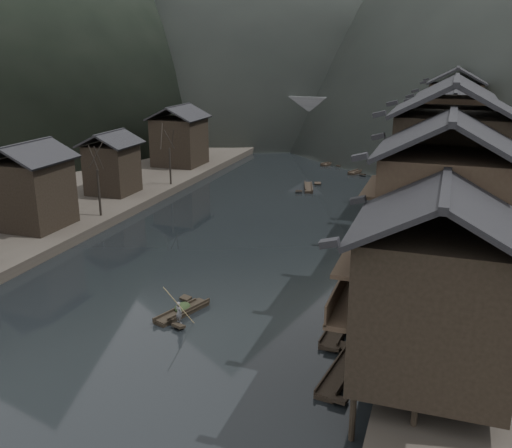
% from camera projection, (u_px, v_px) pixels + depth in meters
% --- Properties ---
extents(water, '(300.00, 300.00, 0.00)m').
position_uv_depth(water, '(179.00, 307.00, 40.89)').
color(water, black).
rests_on(water, ground).
extents(left_bank, '(40.00, 200.00, 1.20)m').
position_uv_depth(left_bank, '(90.00, 163.00, 87.64)').
color(left_bank, '#2D2823').
rests_on(left_bank, ground).
extents(stilt_houses, '(9.00, 67.60, 16.06)m').
position_uv_depth(stilt_houses, '(450.00, 151.00, 50.47)').
color(stilt_houses, black).
rests_on(stilt_houses, ground).
extents(left_houses, '(8.10, 53.20, 8.73)m').
position_uv_depth(left_houses, '(92.00, 160.00, 63.69)').
color(left_houses, black).
rests_on(left_houses, left_bank).
extents(bare_trees, '(3.94, 43.89, 7.88)m').
position_uv_depth(bare_trees, '(37.00, 180.00, 50.31)').
color(bare_trees, black).
rests_on(bare_trees, left_bank).
extents(moored_sampans, '(3.30, 61.26, 0.47)m').
position_uv_depth(moored_sampans, '(384.00, 232.00, 56.67)').
color(moored_sampans, black).
rests_on(moored_sampans, water).
extents(midriver_boats, '(7.85, 35.02, 0.45)m').
position_uv_depth(midriver_boats, '(337.00, 166.00, 87.62)').
color(midriver_boats, black).
rests_on(midriver_boats, water).
extents(stone_bridge, '(40.00, 6.00, 9.00)m').
position_uv_depth(stone_bridge, '(353.00, 118.00, 104.32)').
color(stone_bridge, '#4C4C4F').
rests_on(stone_bridge, ground).
extents(hero_sampan, '(2.42, 4.87, 0.43)m').
position_uv_depth(hero_sampan, '(182.00, 311.00, 39.71)').
color(hero_sampan, black).
rests_on(hero_sampan, water).
extents(cargo_heap, '(1.07, 1.40, 0.64)m').
position_uv_depth(cargo_heap, '(182.00, 303.00, 39.76)').
color(cargo_heap, black).
rests_on(cargo_heap, hero_sampan).
extents(boatman, '(0.65, 0.54, 1.53)m').
position_uv_depth(boatman, '(179.00, 309.00, 37.79)').
color(boatman, '#5B5A5D').
rests_on(boatman, hero_sampan).
extents(bamboo_pole, '(1.59, 1.90, 3.62)m').
position_uv_depth(bamboo_pole, '(180.00, 274.00, 36.95)').
color(bamboo_pole, '#8C7A51').
rests_on(bamboo_pole, boatman).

